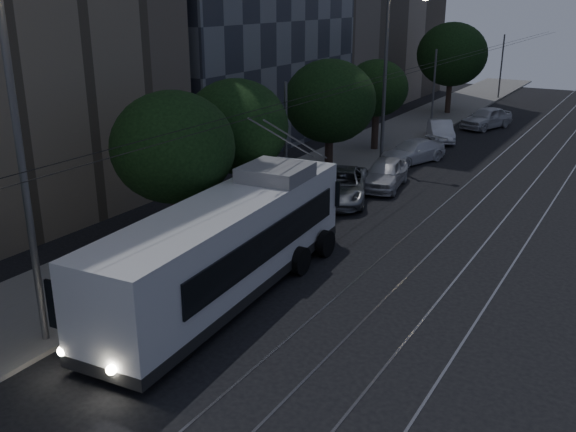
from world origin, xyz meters
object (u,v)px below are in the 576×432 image
Objects in this scene: streetlamp_far at (393,61)px; streetlamp_near at (28,132)px; car_white_a at (385,173)px; car_white_c at (441,131)px; trolleybus at (230,245)px; pickup_silver at (340,185)px; car_white_d at (486,118)px; car_white_b at (413,151)px.

streetlamp_near is at bearing -90.57° from streetlamp_far.
car_white_a is 12.45m from car_white_c.
pickup_silver is (-1.40, 11.15, -0.98)m from trolleybus.
streetlamp_near is at bearing -116.46° from car_white_c.
car_white_d is 14.93m from streetlamp_far.
pickup_silver reaches higher than car_white_b.
car_white_b is 1.08× the size of car_white_c.
car_white_a is (1.04, 3.08, 0.00)m from pickup_silver.
car_white_c is (-0.42, 6.60, 0.03)m from car_white_b.
pickup_silver is at bearing 86.91° from streetlamp_near.
car_white_c reaches higher than car_white_b.
car_white_a is 18.43m from car_white_d.
streetlamp_far is at bearing -111.01° from car_white_b.
trolleybus reaches higher than car_white_d.
car_white_b is at bearing 48.20° from streetlamp_far.
trolleybus is 2.78× the size of car_white_b.
car_white_c is 0.43× the size of streetlamp_far.
streetlamp_near is at bearing -104.48° from car_white_a.
car_white_b is 0.44× the size of streetlamp_near.
car_white_b is 6.61m from car_white_c.
car_white_a is at bearing 84.37° from streetlamp_near.
streetlamp_far is (-1.09, -1.22, 5.29)m from car_white_b.
car_white_d is (1.60, 21.50, 0.04)m from pickup_silver.
trolleybus is at bearing -66.48° from car_white_b.
car_white_a is at bearing 87.48° from trolleybus.
streetlamp_near reaches higher than car_white_c.
car_white_b is (-0.60, 5.82, -0.10)m from car_white_a.
trolleybus is 14.27m from car_white_a.
trolleybus is 32.67m from car_white_d.
car_white_c is 9.45m from streetlamp_far.
pickup_silver is at bearing -74.59° from car_white_d.
streetlamp_far is (-2.25, -13.83, 5.16)m from car_white_d.
trolleybus reaches higher than car_white_b.
car_white_d is at bearing 85.68° from trolleybus.
streetlamp_near is (-2.29, -5.36, 4.44)m from trolleybus.
trolleybus is at bearing -103.47° from pickup_silver.
car_white_d reaches higher than car_white_b.
car_white_a is 5.85m from car_white_b.
streetlamp_near is at bearing -74.08° from car_white_d.
streetlamp_near is 24.18m from streetlamp_far.
car_white_a is 0.95× the size of car_white_d.
pickup_silver is 9.29m from streetlamp_far.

